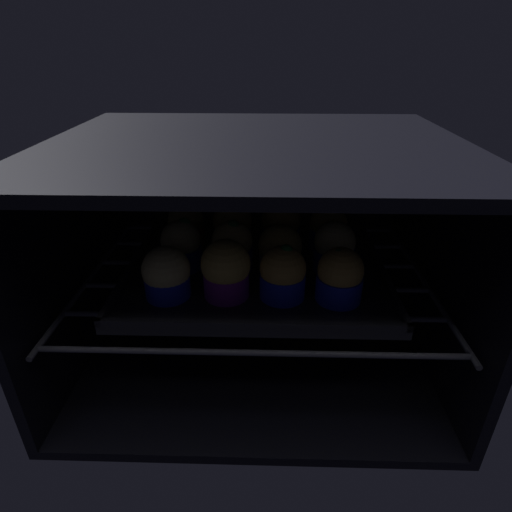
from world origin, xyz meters
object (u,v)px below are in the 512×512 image
muffin_row0_col0 (167,274)px  muffin_row2_col1 (232,225)px  muffin_row0_col3 (340,276)px  muffin_row1_col3 (334,248)px  muffin_row2_col0 (186,226)px  muffin_row1_col2 (280,250)px  muffin_row2_col2 (281,225)px  muffin_row1_col1 (232,247)px  baking_tray (256,271)px  muffin_row2_col3 (328,228)px  muffin_row0_col1 (226,270)px  muffin_row1_col0 (181,246)px  muffin_row0_col2 (283,274)px

muffin_row0_col0 → muffin_row2_col1: size_ratio=0.88×
muffin_row0_col3 → muffin_row1_col3: size_ratio=0.97×
muffin_row2_col0 → muffin_row1_col3: bearing=-18.0°
muffin_row1_col2 → muffin_row1_col3: bearing=2.6°
muffin_row2_col2 → muffin_row1_col1: bearing=-133.7°
muffin_row1_col3 → muffin_row2_col0: 26.04cm
muffin_row2_col0 → baking_tray: bearing=-32.8°
muffin_row0_col3 → muffin_row2_col3: (0.47, 16.83, -0.15)cm
muffin_row2_col2 → muffin_row1_col2: bearing=-92.7°
muffin_row0_col1 → muffin_row1_col0: size_ratio=1.04×
muffin_row0_col0 → muffin_row2_col0: size_ratio=0.96×
muffin_row1_col0 → muffin_row2_col1: bearing=45.4°
baking_tray → muffin_row1_col3: 13.02cm
muffin_row0_col2 → muffin_row1_col3: size_ratio=1.00×
muffin_row0_col2 → muffin_row2_col2: (0.20, 16.49, 0.38)cm
muffin_row0_col1 → muffin_row2_col1: size_ratio=0.99×
muffin_row0_col1 → muffin_row2_col1: (-0.32, 15.93, -0.09)cm
muffin_row0_col2 → muffin_row1_col3: bearing=44.2°
muffin_row2_col1 → muffin_row2_col3: (16.68, 0.33, -0.54)cm
muffin_row0_col0 → muffin_row0_col1: size_ratio=0.89×
muffin_row2_col1 → muffin_row2_col0: bearing=179.0°
muffin_row2_col0 → muffin_row0_col0: bearing=-89.7°
baking_tray → muffin_row0_col0: bearing=-146.2°
muffin_row1_col2 → muffin_row0_col0: bearing=-154.0°
muffin_row1_col0 → muffin_row2_col2: size_ratio=0.99×
muffin_row2_col2 → muffin_row2_col0: bearing=-178.8°
muffin_row1_col0 → muffin_row2_col3: bearing=18.2°
muffin_row2_col2 → muffin_row2_col3: size_ratio=1.07×
muffin_row0_col3 → muffin_row0_col0: bearing=179.3°
muffin_row1_col3 → muffin_row2_col3: 8.25cm
muffin_row2_col0 → muffin_row2_col3: bearing=0.4°
muffin_row0_col3 → muffin_row2_col1: 23.14cm
muffin_row0_col3 → muffin_row1_col0: (-23.77, 8.84, 0.10)cm
muffin_row0_col2 → muffin_row2_col0: 23.05cm
muffin_row0_col0 → muffin_row0_col2: muffin_row0_col2 is taller
muffin_row1_col2 → muffin_row2_col3: muffin_row2_col3 is taller
muffin_row0_col1 → muffin_row0_col3: size_ratio=1.09×
muffin_row2_col2 → muffin_row0_col3: bearing=-65.6°
muffin_row0_col2 → muffin_row2_col0: (-16.47, 16.13, 0.10)cm
muffin_row1_col3 → muffin_row2_col3: bearing=89.5°
muffin_row1_col0 → muffin_row1_col3: muffin_row1_col0 is taller
muffin_row0_col3 → muffin_row2_col2: (-7.69, 17.00, 0.32)cm
baking_tray → muffin_row2_col2: 10.43cm
muffin_row1_col1 → muffin_row2_col2: (7.95, 8.32, 0.22)cm
muffin_row2_col1 → muffin_row2_col3: 16.69cm
muffin_row0_col0 → muffin_row2_col0: bearing=90.3°
muffin_row1_col0 → muffin_row2_col3: muffin_row1_col0 is taller
muffin_row0_col3 → muffin_row2_col2: 18.66cm
muffin_row2_col0 → muffin_row2_col3: (24.83, 0.19, -0.19)cm
muffin_row0_col2 → muffin_row1_col0: muffin_row1_col0 is taller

